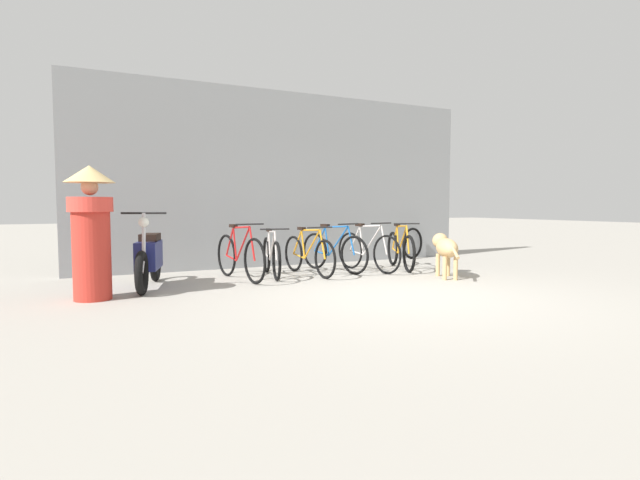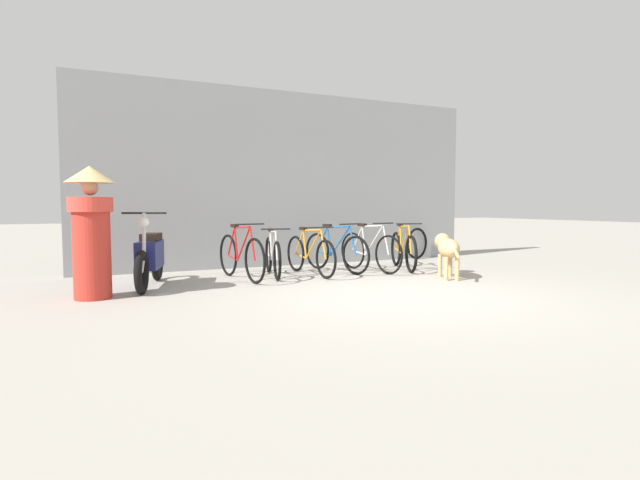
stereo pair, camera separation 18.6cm
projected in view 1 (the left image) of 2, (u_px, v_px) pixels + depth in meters
ground_plane at (399, 295)px, 6.47m from camera, size 60.00×60.00×0.00m
shop_wall_back at (287, 180)px, 9.62m from camera, size 7.92×0.20×3.31m
bicycle_0 at (240, 256)px, 7.73m from camera, size 0.46×1.69×0.89m
bicycle_1 at (271, 256)px, 8.12m from camera, size 0.49×1.59×0.80m
bicycle_2 at (308, 255)px, 8.29m from camera, size 0.46×1.68×0.82m
bicycle_3 at (334, 251)px, 8.70m from camera, size 0.54×1.64×0.86m
bicycle_4 at (368, 251)px, 8.75m from camera, size 0.46×1.60×0.87m
bicycle_5 at (400, 250)px, 9.08m from camera, size 0.66×1.61×0.85m
motorcycle at (149, 258)px, 7.00m from camera, size 0.68×1.75×1.07m
stray_dog at (445, 248)px, 8.01m from camera, size 0.69×1.18×0.69m
person_in_robes at (91, 227)px, 6.07m from camera, size 0.68×0.68×1.64m
spare_tire_left at (412, 243)px, 10.76m from camera, size 0.67×0.23×0.68m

